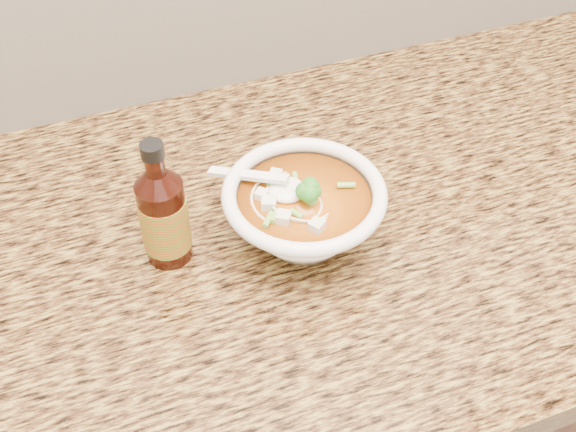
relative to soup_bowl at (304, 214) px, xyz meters
name	(u,v)px	position (x,y,z in m)	size (l,w,h in m)	color
cabinet	(305,407)	(0.02, 0.03, -0.51)	(4.00, 0.65, 0.86)	#351B10
counter_slab	(311,228)	(0.02, 0.03, -0.06)	(4.00, 0.68, 0.04)	olive
soup_bowl	(304,214)	(0.00, 0.00, 0.00)	(0.19, 0.19, 0.11)	white
hot_sauce_bottle	(164,216)	(-0.16, 0.03, 0.02)	(0.07, 0.07, 0.17)	#3E1108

